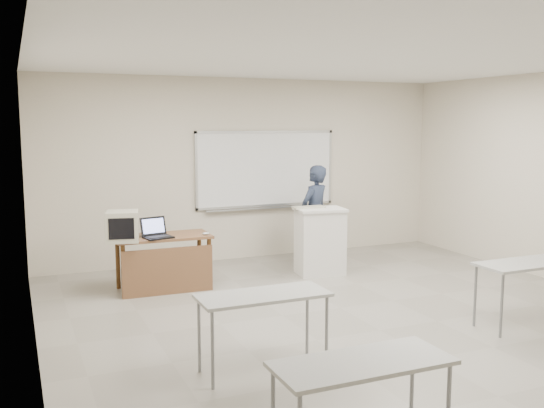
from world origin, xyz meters
name	(u,v)px	position (x,y,z in m)	size (l,w,h in m)	color
floor	(380,331)	(0.00, 0.00, -0.01)	(7.00, 8.00, 0.01)	gray
whiteboard	(266,170)	(0.30, 3.97, 1.48)	(2.48, 0.10, 1.31)	white
student_desks	(467,305)	(0.00, -1.35, 0.67)	(4.40, 2.20, 0.73)	#9F9F9B
instructor_desk	(165,254)	(-1.80, 2.49, 0.52)	(1.27, 0.64, 0.75)	brown
podium	(320,241)	(0.56, 2.50, 0.50)	(0.72, 0.52, 1.00)	silver
crt_monitor	(123,226)	(-2.35, 2.48, 0.94)	(0.42, 0.47, 0.40)	#B2AF98
laptop	(157,233)	(-1.90, 2.48, 0.81)	(0.36, 0.33, 0.26)	black
mouse	(206,234)	(-1.25, 2.40, 0.77)	(0.10, 0.07, 0.04)	#A4A7AB
keyboard	(309,207)	(0.41, 2.58, 1.02)	(0.49, 0.16, 0.03)	#B2AF98
presenter	(315,215)	(0.82, 3.17, 0.80)	(0.58, 0.38, 1.60)	black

